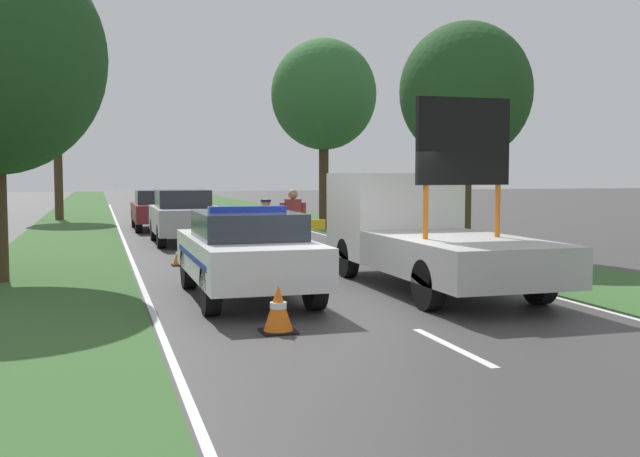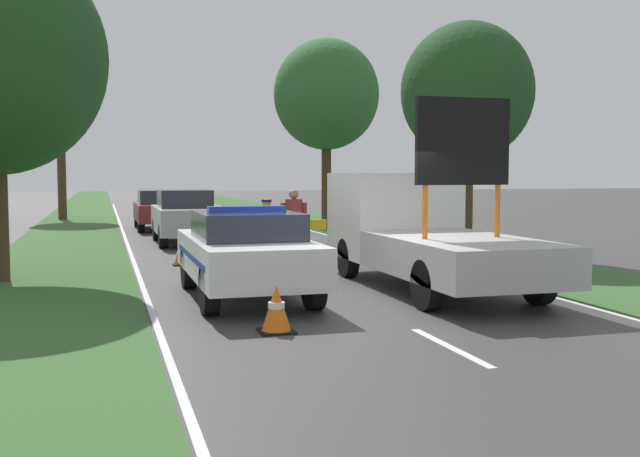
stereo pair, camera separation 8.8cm
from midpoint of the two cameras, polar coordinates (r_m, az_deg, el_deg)
name	(u,v)px [view 1 (the left image)]	position (r m, az deg, el deg)	size (l,w,h in m)	color
ground_plane	(366,305)	(12.28, 3.35, -5.84)	(160.00, 160.00, 0.00)	#3D3A3A
lane_markings	(231,239)	(24.68, -6.89, -0.78)	(6.89, 58.78, 0.01)	silver
grass_verge_left	(74,227)	(31.46, -18.34, 0.13)	(3.24, 120.00, 0.03)	#38602D
grass_verge_right	(319,222)	(32.77, -0.17, 0.50)	(3.24, 120.00, 0.03)	#38602D
police_car	(246,252)	(12.88, -5.83, -1.78)	(1.89, 4.59, 1.59)	white
work_truck	(419,230)	(14.52, 7.34, -0.10)	(2.22, 6.23, 3.41)	white
road_barrier	(284,228)	(18.00, -2.87, 0.07)	(3.07, 0.08, 1.02)	black
police_officer	(266,227)	(16.89, -4.29, 0.11)	(0.57, 0.36, 1.58)	#191E38
pedestrian_civilian	(293,221)	(17.50, -2.22, 0.60)	(0.64, 0.40, 1.77)	#232326
traffic_cone_near_police	(221,259)	(16.61, -7.73, -2.33)	(0.38, 0.38, 0.52)	black
traffic_cone_centre_front	(278,309)	(10.15, -3.45, -6.13)	(0.47, 0.47, 0.65)	black
traffic_cone_near_truck	(179,255)	(17.74, -10.82, -2.02)	(0.34, 0.34, 0.48)	black
queued_car_sedan_silver	(182,216)	(23.23, -10.55, 0.94)	(1.73, 4.24, 1.65)	#B2B2B7
queued_car_wagon_maroon	(159,209)	(29.19, -12.27, 1.46)	(1.90, 4.53, 1.51)	maroon
roadside_tree_near_left	(465,93)	(20.08, 10.90, 10.11)	(3.43, 3.43, 6.06)	#42301E
roadside_tree_near_right	(56,99)	(36.43, -19.51, 9.25)	(3.44, 3.44, 7.34)	#42301E
roadside_tree_mid_left	(324,95)	(32.28, 0.21, 10.14)	(4.48, 4.48, 7.85)	#42301E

